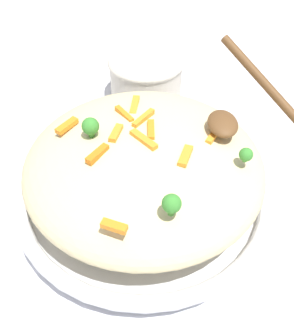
% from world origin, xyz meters
% --- Properties ---
extents(ground_plane, '(2.40, 2.40, 0.00)m').
position_xyz_m(ground_plane, '(0.00, 0.00, 0.00)').
color(ground_plane, silver).
extents(serving_bowl, '(0.37, 0.37, 0.05)m').
position_xyz_m(serving_bowl, '(0.00, 0.00, 0.03)').
color(serving_bowl, silver).
rests_on(serving_bowl, ground_plane).
extents(pasta_mound, '(0.33, 0.33, 0.10)m').
position_xyz_m(pasta_mound, '(0.00, 0.00, 0.09)').
color(pasta_mound, beige).
rests_on(pasta_mound, serving_bowl).
extents(carrot_piece_0, '(0.04, 0.03, 0.01)m').
position_xyz_m(carrot_piece_0, '(0.04, 0.00, 0.14)').
color(carrot_piece_0, orange).
rests_on(carrot_piece_0, pasta_mound).
extents(carrot_piece_1, '(0.04, 0.04, 0.01)m').
position_xyz_m(carrot_piece_1, '(-0.01, 0.00, 0.14)').
color(carrot_piece_1, orange).
rests_on(carrot_piece_1, pasta_mound).
extents(carrot_piece_2, '(0.04, 0.01, 0.01)m').
position_xyz_m(carrot_piece_2, '(0.08, 0.01, 0.13)').
color(carrot_piece_2, orange).
rests_on(carrot_piece_2, pasta_mound).
extents(carrot_piece_3, '(0.04, 0.03, 0.01)m').
position_xyz_m(carrot_piece_3, '(0.01, -0.09, 0.13)').
color(carrot_piece_3, orange).
rests_on(carrot_piece_3, pasta_mound).
extents(carrot_piece_4, '(0.03, 0.02, 0.01)m').
position_xyz_m(carrot_piece_4, '(0.01, 0.04, 0.14)').
color(carrot_piece_4, orange).
rests_on(carrot_piece_4, pasta_mound).
extents(carrot_piece_5, '(0.03, 0.03, 0.01)m').
position_xyz_m(carrot_piece_5, '(0.03, 0.10, 0.13)').
color(carrot_piece_5, orange).
rests_on(carrot_piece_5, pasta_mound).
extents(carrot_piece_6, '(0.04, 0.03, 0.01)m').
position_xyz_m(carrot_piece_6, '(0.05, 0.03, 0.14)').
color(carrot_piece_6, orange).
rests_on(carrot_piece_6, pasta_mound).
extents(carrot_piece_7, '(0.02, 0.03, 0.01)m').
position_xyz_m(carrot_piece_7, '(-0.14, 0.03, 0.13)').
color(carrot_piece_7, orange).
rests_on(carrot_piece_7, pasta_mound).
extents(carrot_piece_8, '(0.03, 0.03, 0.01)m').
position_xyz_m(carrot_piece_8, '(-0.03, 0.06, 0.14)').
color(carrot_piece_8, orange).
rests_on(carrot_piece_8, pasta_mound).
extents(carrot_piece_9, '(0.04, 0.02, 0.01)m').
position_xyz_m(carrot_piece_9, '(-0.03, -0.05, 0.14)').
color(carrot_piece_9, orange).
rests_on(carrot_piece_9, pasta_mound).
extents(carrot_piece_10, '(0.04, 0.01, 0.01)m').
position_xyz_m(carrot_piece_10, '(0.01, -0.01, 0.14)').
color(carrot_piece_10, orange).
rests_on(carrot_piece_10, pasta_mound).
extents(broccoli_floret_0, '(0.02, 0.02, 0.03)m').
position_xyz_m(broccoli_floret_0, '(-0.12, -0.03, 0.15)').
color(broccoli_floret_0, '#377928').
rests_on(broccoli_floret_0, pasta_mound).
extents(broccoli_floret_1, '(0.02, 0.02, 0.03)m').
position_xyz_m(broccoli_floret_1, '(0.01, 0.07, 0.15)').
color(broccoli_floret_1, '#377928').
rests_on(broccoli_floret_1, pasta_mound).
extents(broccoli_floret_2, '(0.02, 0.02, 0.02)m').
position_xyz_m(broccoli_floret_2, '(-0.04, -0.12, 0.14)').
color(broccoli_floret_2, '#377928').
rests_on(broccoli_floret_2, pasta_mound).
extents(serving_spoon, '(0.14, 0.13, 0.08)m').
position_xyz_m(serving_spoon, '(0.04, -0.12, 0.15)').
color(serving_spoon, brown).
rests_on(serving_spoon, pasta_mound).
extents(companion_bowl, '(0.15, 0.15, 0.09)m').
position_xyz_m(companion_bowl, '(0.29, -0.01, 0.05)').
color(companion_bowl, beige).
rests_on(companion_bowl, ground_plane).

